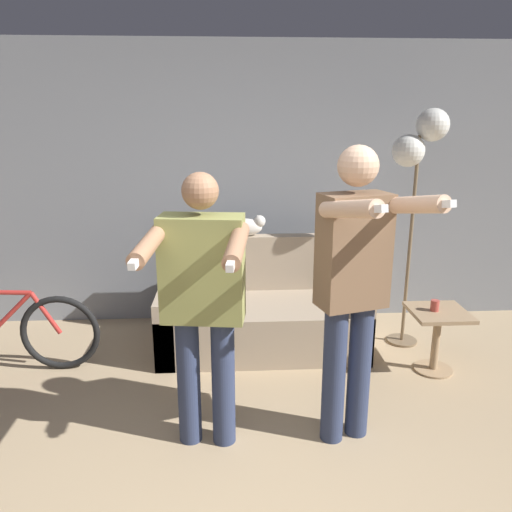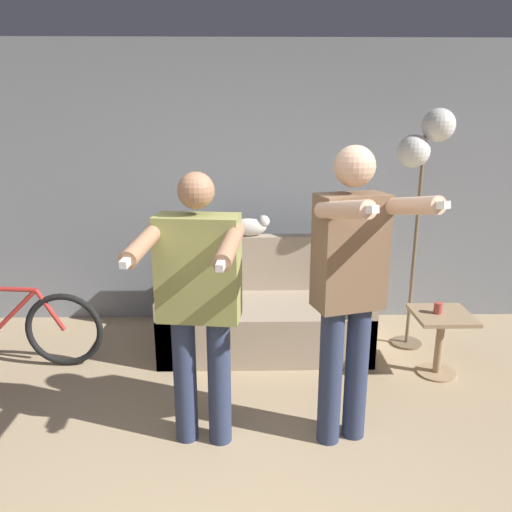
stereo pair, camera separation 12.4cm
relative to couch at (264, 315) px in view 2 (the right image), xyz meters
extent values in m
cube|color=gray|center=(-0.25, 0.67, 1.02)|extent=(10.00, 0.05, 2.60)
cube|color=tan|center=(0.00, -0.05, -0.07)|extent=(1.73, 0.85, 0.42)
cube|color=tan|center=(0.00, 0.31, 0.38)|extent=(1.73, 0.14, 0.49)
cube|color=tan|center=(-0.79, -0.05, 0.00)|extent=(0.16, 0.85, 0.56)
cube|color=tan|center=(0.79, -0.05, 0.00)|extent=(0.16, 0.85, 0.56)
cylinder|color=#2D3856|center=(-0.53, -1.30, 0.12)|extent=(0.14, 0.14, 0.81)
cylinder|color=#2D3856|center=(-0.32, -1.33, 0.12)|extent=(0.14, 0.14, 0.81)
cube|color=#8C8E4C|center=(-0.42, -1.32, 0.83)|extent=(0.49, 0.28, 0.61)
sphere|color=#9E7051|center=(-0.42, -1.32, 1.28)|extent=(0.20, 0.20, 0.20)
cylinder|color=#9E7051|center=(-0.67, -1.54, 1.04)|extent=(0.15, 0.51, 0.14)
cube|color=white|center=(-0.70, -1.78, 1.02)|extent=(0.05, 0.13, 0.05)
cylinder|color=#9E7051|center=(-0.23, -1.59, 1.04)|extent=(0.15, 0.51, 0.14)
cube|color=white|center=(-0.26, -1.84, 1.02)|extent=(0.05, 0.13, 0.05)
cylinder|color=#2D3856|center=(0.35, -1.34, 0.16)|extent=(0.14, 0.14, 0.88)
cylinder|color=#2D3856|center=(0.52, -1.29, 0.16)|extent=(0.14, 0.14, 0.88)
cube|color=brown|center=(0.43, -1.32, 0.92)|extent=(0.43, 0.32, 0.66)
sphere|color=#D8AD8C|center=(0.43, -1.32, 1.40)|extent=(0.23, 0.23, 0.23)
cylinder|color=#D8AD8C|center=(0.33, -1.61, 1.22)|extent=(0.23, 0.51, 0.18)
cube|color=white|center=(0.40, -1.84, 1.27)|extent=(0.07, 0.13, 0.06)
cylinder|color=#D8AD8C|center=(0.68, -1.50, 1.22)|extent=(0.23, 0.51, 0.18)
cube|color=white|center=(0.75, -1.74, 1.27)|extent=(0.07, 0.13, 0.06)
ellipsoid|color=silver|center=(-0.14, 0.31, 0.71)|extent=(0.33, 0.14, 0.16)
sphere|color=silver|center=(0.00, 0.31, 0.76)|extent=(0.11, 0.11, 0.11)
ellipsoid|color=silver|center=(-0.31, 0.33, 0.65)|extent=(0.18, 0.04, 0.04)
cone|color=silver|center=(-0.02, 0.29, 0.80)|extent=(0.03, 0.03, 0.03)
cone|color=silver|center=(-0.02, 0.33, 0.80)|extent=(0.03, 0.03, 0.03)
cylinder|color=#756047|center=(1.26, -0.01, -0.27)|extent=(0.26, 0.26, 0.02)
cylinder|color=#756047|center=(1.26, -0.01, 0.61)|extent=(0.03, 0.03, 1.79)
sphere|color=white|center=(1.36, -0.01, 1.59)|extent=(0.26, 0.26, 0.26)
sphere|color=white|center=(1.18, -0.01, 1.39)|extent=(0.26, 0.26, 0.26)
cylinder|color=#A38460|center=(1.33, -0.54, -0.27)|extent=(0.30, 0.30, 0.02)
cylinder|color=#A38460|center=(1.33, -0.54, -0.05)|extent=(0.06, 0.06, 0.48)
cube|color=#A38460|center=(1.33, -0.54, 0.21)|extent=(0.43, 0.43, 0.03)
cylinder|color=#B7473D|center=(1.29, -0.53, 0.27)|extent=(0.06, 0.06, 0.09)
torus|color=black|center=(-1.60, -0.35, 0.02)|extent=(0.61, 0.05, 0.61)
cylinder|color=#B72D28|center=(-1.97, -0.35, 0.19)|extent=(0.39, 0.04, 0.38)
cylinder|color=#B72D28|center=(-2.00, -0.35, 0.37)|extent=(0.43, 0.04, 0.05)
cylinder|color=#B72D28|center=(-1.69, -0.35, 0.19)|extent=(0.22, 0.04, 0.36)
camera|label=1|loc=(-0.27, -4.01, 1.67)|focal=35.00mm
camera|label=2|loc=(-0.15, -4.02, 1.67)|focal=35.00mm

